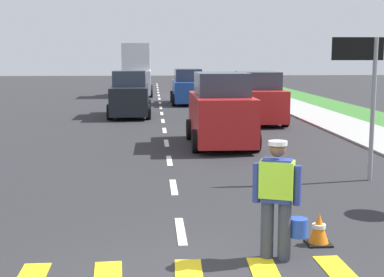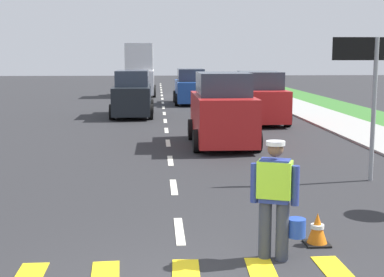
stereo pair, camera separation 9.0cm
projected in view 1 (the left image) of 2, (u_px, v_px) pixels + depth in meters
ground_plane at (162, 113)px, 27.01m from camera, size 96.00×96.00×0.00m
lane_center_line at (160, 105)px, 31.16m from camera, size 0.14×46.40×0.01m
road_worker at (278, 194)px, 7.62m from camera, size 0.76×0.43×1.67m
lane_direction_sign at (364, 74)px, 12.25m from camera, size 1.16×0.11×3.20m
traffic_cone_near at (319, 229)px, 8.32m from camera, size 0.36×0.36×0.49m
delivery_truck at (137, 72)px, 37.68m from camera, size 2.16×4.60×3.54m
car_oncoming_second at (130, 95)px, 25.44m from camera, size 1.91×4.21×2.10m
car_outgoing_ahead at (221, 112)px, 17.30m from camera, size 1.99×4.09×2.28m
car_parked_far at (257, 99)px, 23.02m from camera, size 2.03×4.29×2.13m
car_outgoing_far at (188, 88)px, 31.83m from camera, size 1.90×4.30×2.02m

